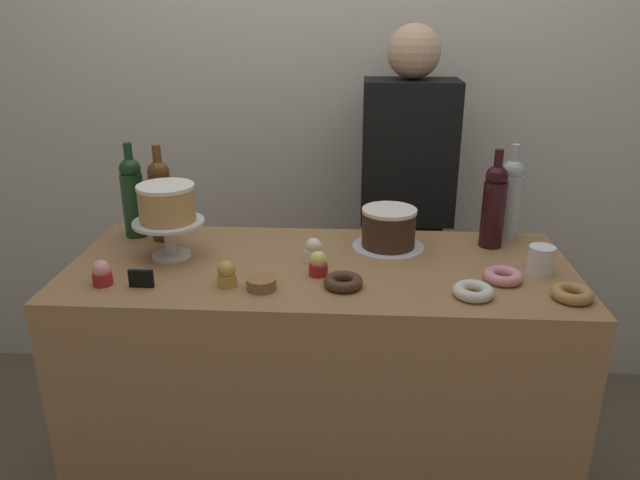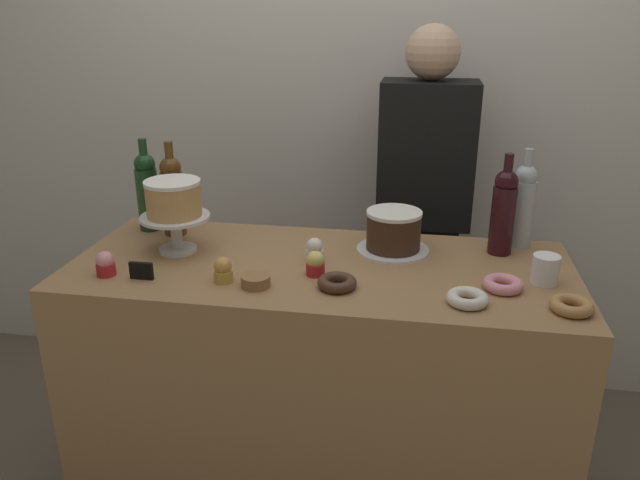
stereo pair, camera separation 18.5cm
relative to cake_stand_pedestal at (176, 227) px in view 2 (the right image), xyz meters
The scene contains 22 objects.
back_wall 1.04m from the cake_stand_pedestal, 61.36° to the left, with size 6.00×0.05×2.60m.
display_counter 0.72m from the cake_stand_pedestal, ahead, with size 1.54×0.65×0.91m.
cake_stand_pedestal is the anchor object (origin of this frame).
white_layer_cake 0.10m from the cake_stand_pedestal, 169.38° to the left, with size 0.18×0.18×0.12m.
silver_serving_platter 0.70m from the cake_stand_pedestal, ahead, with size 0.23×0.23×0.01m.
chocolate_round_cake 0.70m from the cake_stand_pedestal, ahead, with size 0.18×0.18×0.13m.
wine_bottle_clear 1.12m from the cake_stand_pedestal, 12.26° to the left, with size 0.08×0.08×0.33m.
wine_bottle_amber 0.18m from the cake_stand_pedestal, 114.07° to the left, with size 0.08×0.08×0.33m.
wine_bottle_dark_red 1.04m from the cake_stand_pedestal, ahead, with size 0.08×0.08×0.33m.
wine_bottle_green 0.26m from the cake_stand_pedestal, 133.34° to the left, with size 0.08×0.08×0.33m.
cupcake_lemon 0.49m from the cake_stand_pedestal, 13.21° to the right, with size 0.06×0.06×0.07m.
cupcake_strawberry 0.26m from the cake_stand_pedestal, 122.04° to the right, with size 0.06×0.06×0.07m.
cupcake_caramel 0.30m from the cake_stand_pedestal, 42.32° to the right, with size 0.06×0.06×0.07m.
cupcake_vanilla 0.46m from the cake_stand_pedestal, ahead, with size 0.06×0.06×0.07m.
donut_sugar 0.94m from the cake_stand_pedestal, 14.22° to the right, with size 0.11×0.11×0.03m.
donut_pink 1.02m from the cake_stand_pedestal, ahead, with size 0.11×0.11×0.03m.
donut_maple 1.20m from the cake_stand_pedestal, 11.06° to the right, with size 0.11×0.11×0.03m.
donut_chocolate 0.59m from the cake_stand_pedestal, 19.03° to the right, with size 0.11×0.11×0.03m.
cookie_stack 0.39m from the cake_stand_pedestal, 34.15° to the right, with size 0.08×0.08×0.03m.
price_sign_chalkboard 0.23m from the cake_stand_pedestal, 94.87° to the right, with size 0.07×0.01×0.05m.
coffee_cup_ceramic 1.13m from the cake_stand_pedestal, ahead, with size 0.08×0.08×0.08m.
barista_figure 1.00m from the cake_stand_pedestal, 37.38° to the left, with size 0.36×0.22×1.60m.
Camera 2 is at (0.29, -1.70, 1.65)m, focal length 34.23 mm.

